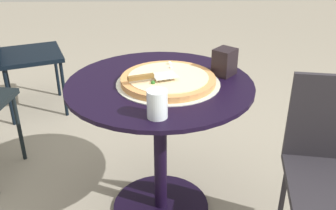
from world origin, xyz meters
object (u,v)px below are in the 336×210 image
patio_table (160,124)px  pizza_on_tray (168,80)px  drinking_cup (157,104)px  napkin_dispenser (224,62)px  patio_chair_corner (15,45)px  pizza_server (152,76)px

patio_table → pizza_on_tray: size_ratio=1.82×
drinking_cup → napkin_dispenser: napkin_dispenser is taller
patio_table → drinking_cup: size_ratio=7.81×
patio_table → pizza_on_tray: (-0.04, 0.01, 0.22)m
napkin_dispenser → drinking_cup: bearing=-176.2°
patio_table → drinking_cup: (0.01, 0.31, 0.26)m
drinking_cup → patio_chair_corner: patio_chair_corner is taller
drinking_cup → pizza_on_tray: bearing=-98.7°
napkin_dispenser → patio_chair_corner: bearing=93.4°
pizza_on_tray → patio_chair_corner: (1.05, -1.10, -0.20)m
drinking_cup → napkin_dispenser: (-0.30, -0.40, 0.01)m
patio_table → napkin_dispenser: 0.41m
pizza_server → pizza_on_tray: bearing=-145.7°
patio_table → pizza_on_tray: bearing=166.9°
napkin_dispenser → patio_chair_corner: 1.67m
pizza_on_tray → pizza_server: 0.09m
patio_table → drinking_cup: bearing=88.2°
patio_chair_corner → patio_table: bearing=132.8°
napkin_dispenser → pizza_server: bearing=154.8°
patio_chair_corner → pizza_server: bearing=130.5°
pizza_server → patio_chair_corner: (0.98, -1.15, -0.24)m
patio_table → napkin_dispenser: napkin_dispenser is taller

